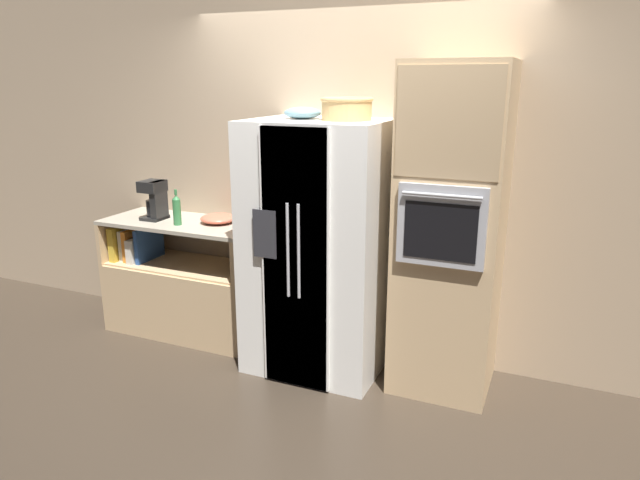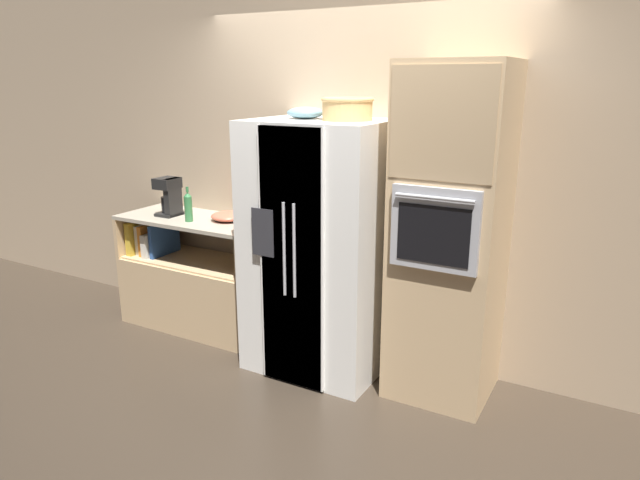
% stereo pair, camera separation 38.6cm
% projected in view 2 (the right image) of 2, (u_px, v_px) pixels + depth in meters
% --- Properties ---
extents(ground_plane, '(20.00, 20.00, 0.00)m').
position_uv_depth(ground_plane, '(328.00, 369.00, 4.13)').
color(ground_plane, '#382D23').
extents(wall_back, '(12.00, 0.06, 2.80)m').
position_uv_depth(wall_back, '(360.00, 168.00, 4.15)').
color(wall_back, tan).
rests_on(wall_back, ground_plane).
extents(counter_left, '(1.29, 0.57, 0.94)m').
position_uv_depth(counter_left, '(197.00, 285.00, 4.80)').
color(counter_left, tan).
rests_on(counter_left, ground_plane).
extents(refrigerator, '(0.93, 0.80, 1.77)m').
position_uv_depth(refrigerator, '(320.00, 248.00, 3.99)').
color(refrigerator, white).
rests_on(refrigerator, ground_plane).
extents(wall_oven, '(0.64, 0.67, 2.14)m').
position_uv_depth(wall_oven, '(450.00, 236.00, 3.58)').
color(wall_oven, tan).
rests_on(wall_oven, ground_plane).
extents(wicker_basket, '(0.34, 0.34, 0.14)m').
position_uv_depth(wicker_basket, '(347.00, 108.00, 3.64)').
color(wicker_basket, tan).
rests_on(wicker_basket, refrigerator).
extents(fruit_bowl, '(0.25, 0.25, 0.08)m').
position_uv_depth(fruit_bowl, '(305.00, 113.00, 3.82)').
color(fruit_bowl, '#668C99').
rests_on(fruit_bowl, refrigerator).
extents(bottle_tall, '(0.06, 0.06, 0.28)m').
position_uv_depth(bottle_tall, '(188.00, 206.00, 4.48)').
color(bottle_tall, '#33723F').
rests_on(bottle_tall, counter_left).
extents(mixing_bowl, '(0.28, 0.28, 0.07)m').
position_uv_depth(mixing_bowl, '(228.00, 216.00, 4.53)').
color(mixing_bowl, '#DB664C').
rests_on(mixing_bowl, counter_left).
extents(coffee_maker, '(0.17, 0.18, 0.31)m').
position_uv_depth(coffee_maker, '(170.00, 195.00, 4.65)').
color(coffee_maker, black).
rests_on(coffee_maker, counter_left).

